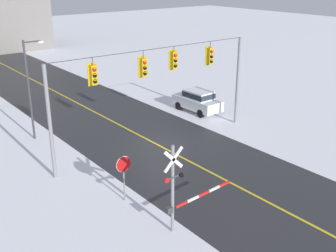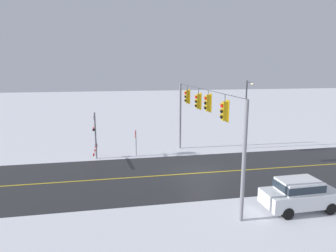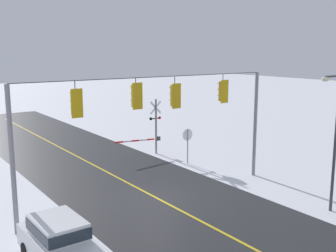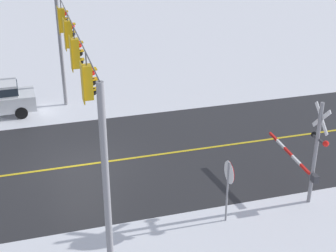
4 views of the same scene
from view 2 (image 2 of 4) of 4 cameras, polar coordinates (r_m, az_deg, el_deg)
name	(u,v)px [view 2 (image 2 of 4)]	position (r m, az deg, el deg)	size (l,w,h in m)	color
ground_plane	(201,173)	(22.21, 6.40, -9.04)	(160.00, 160.00, 0.00)	white
road_asphalt	(275,168)	(24.57, 20.04, -7.65)	(9.00, 80.00, 0.01)	#28282B
lane_centre_line	(275,168)	(24.57, 20.04, -7.64)	(0.14, 72.00, 0.01)	gold
signal_span	(202,115)	(21.10, 6.62, 2.19)	(14.20, 0.47, 6.22)	gray
stop_sign	(136,137)	(25.99, -6.28, -2.08)	(0.80, 0.09, 2.35)	gray
railroad_crossing	(95,137)	(25.42, -13.94, -2.00)	(3.88, 0.31, 4.00)	gray
parked_car_white	(300,193)	(17.91, 24.13, -11.82)	(1.90, 4.24, 1.74)	white
streetlamp_near	(247,109)	(28.52, 14.98, 3.29)	(1.39, 0.28, 6.50)	#38383D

